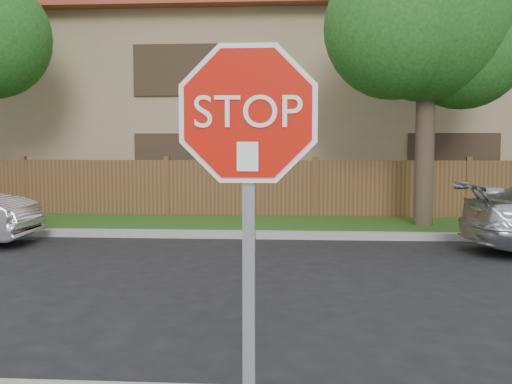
{
  "coord_description": "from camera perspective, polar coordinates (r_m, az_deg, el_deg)",
  "views": [
    {
      "loc": [
        -0.47,
        -4.57,
        1.98
      ],
      "look_at": [
        -0.72,
        -0.9,
        1.7
      ],
      "focal_mm": 42.0,
      "sensor_mm": 36.0,
      "label": 1
    }
  ],
  "objects": [
    {
      "name": "tree_mid",
      "position": [
        14.74,
        16.19,
        15.56
      ],
      "size": [
        4.8,
        3.9,
        7.35
      ],
      "color": "#382B21",
      "rests_on": "ground"
    },
    {
      "name": "far_curb",
      "position": [
        12.87,
        6.03,
        -4.13
      ],
      "size": [
        70.0,
        0.3,
        0.15
      ],
      "primitive_type": "cube",
      "color": "gray",
      "rests_on": "ground"
    },
    {
      "name": "apartment_building",
      "position": [
        21.63,
        5.27,
        8.5
      ],
      "size": [
        35.2,
        9.2,
        7.2
      ],
      "color": "tan",
      "rests_on": "ground"
    },
    {
      "name": "stop_sign",
      "position": [
        3.11,
        -0.74,
        1.56
      ],
      "size": [
        1.01,
        0.13,
        2.55
      ],
      "color": "gray",
      "rests_on": "sidewalk_near"
    },
    {
      "name": "grass_strip",
      "position": [
        14.51,
        5.8,
        -3.22
      ],
      "size": [
        70.0,
        3.0,
        0.12
      ],
      "primitive_type": "cube",
      "color": "#1E4714",
      "rests_on": "ground"
    },
    {
      "name": "fence",
      "position": [
        16.02,
        5.64,
        0.16
      ],
      "size": [
        70.0,
        0.12,
        1.6
      ],
      "primitive_type": "cube",
      "color": "#4D331B",
      "rests_on": "ground"
    }
  ]
}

